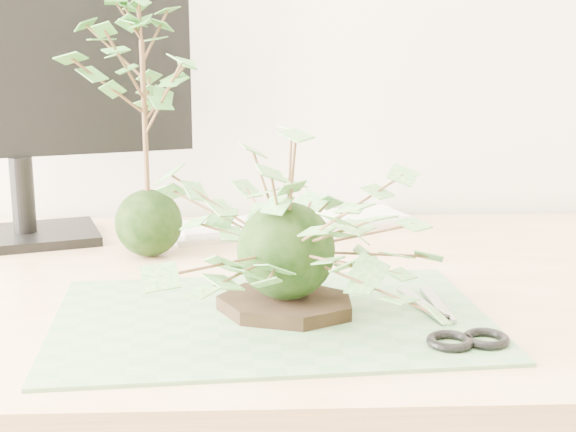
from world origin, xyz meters
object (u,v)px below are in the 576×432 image
object	(u,v)px
maple_kokedama	(142,57)
monitor	(15,63)
desk	(251,347)
keyboard	(292,223)
ivy_kokedama	(286,206)

from	to	relation	value
maple_kokedama	monitor	bearing A→B (deg)	153.82
desk	monitor	distance (m)	0.52
keyboard	monitor	size ratio (longest dim) A/B	0.83
desk	keyboard	bearing A→B (deg)	76.55
desk	monitor	bearing A→B (deg)	147.29
desk	maple_kokedama	world-z (taller)	maple_kokedama
ivy_kokedama	keyboard	xyz separation A→B (m)	(0.02, 0.39, -0.11)
keyboard	desk	bearing A→B (deg)	-121.41
keyboard	maple_kokedama	bearing A→B (deg)	-161.22
keyboard	monitor	distance (m)	0.47
ivy_kokedama	keyboard	bearing A→B (deg)	86.40
ivy_kokedama	keyboard	distance (m)	0.41
desk	ivy_kokedama	size ratio (longest dim) A/B	4.56
desk	ivy_kokedama	distance (m)	0.25
maple_kokedama	keyboard	distance (m)	0.36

